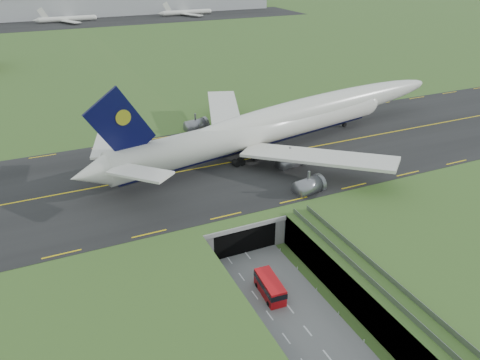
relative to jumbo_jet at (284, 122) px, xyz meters
name	(u,v)px	position (x,y,z in m)	size (l,w,h in m)	color
ground	(266,279)	(-23.77, -37.21, -11.87)	(900.00, 900.00, 0.00)	#3B6227
airfield_deck	(266,265)	(-23.77, -37.21, -8.87)	(800.00, 800.00, 6.00)	gray
trench_road	(288,307)	(-23.77, -44.71, -11.77)	(12.00, 75.00, 0.20)	slate
taxiway	(197,169)	(-23.77, -4.21, -5.78)	(800.00, 44.00, 0.18)	black
tunnel_portal	(226,215)	(-23.77, -20.50, -8.54)	(17.00, 22.30, 6.00)	gray
guideway	(403,308)	(-12.77, -56.32, -6.55)	(3.00, 53.00, 7.05)	#A8A8A3
jumbo_jet	(284,122)	(0.00, 0.00, 0.00)	(104.24, 64.45, 21.73)	silver
shuttle_tram	(270,287)	(-25.03, -40.95, -10.26)	(3.22, 7.31, 2.92)	red
cargo_terminal	(62,5)	(-23.77, 262.20, 2.09)	(320.00, 67.00, 15.60)	#B2B2B2
distant_hills	(121,8)	(40.60, 392.79, -15.87)	(700.00, 91.00, 60.00)	#52625B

